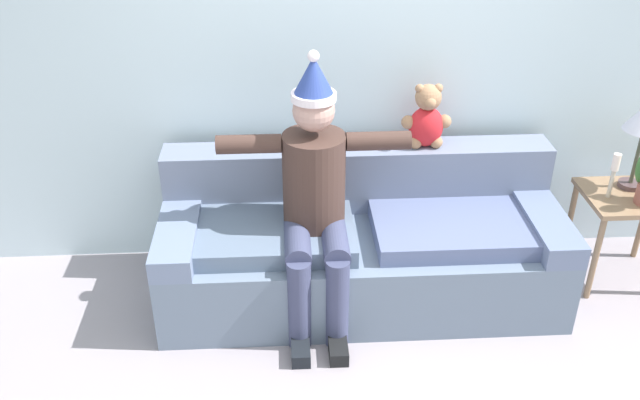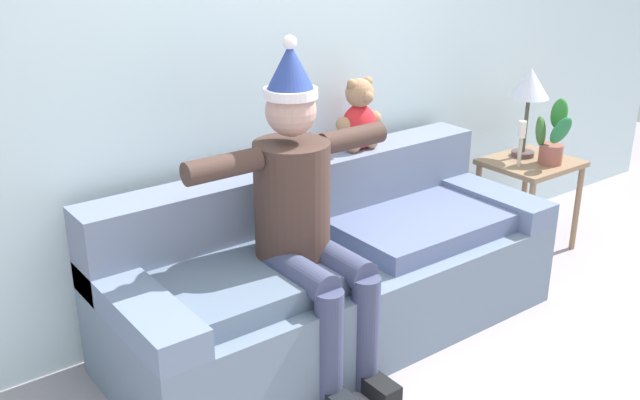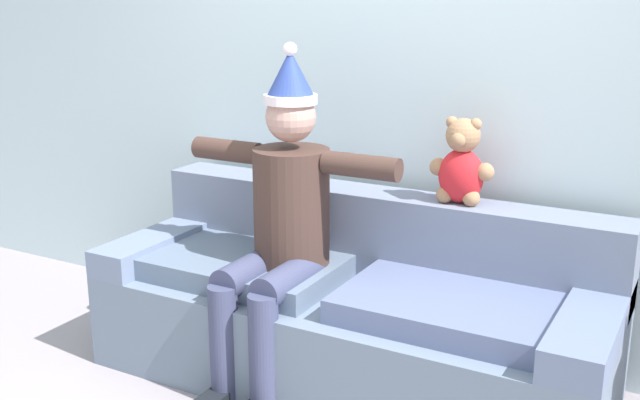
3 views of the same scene
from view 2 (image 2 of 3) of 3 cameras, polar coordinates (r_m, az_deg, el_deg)
name	(u,v)px [view 2 (image 2 of 3)]	position (r m, az deg, el deg)	size (l,w,h in m)	color
back_wall	(268,50)	(3.69, -4.10, 11.70)	(7.00, 0.10, 2.70)	silver
couch	(331,272)	(3.61, 0.84, -5.67)	(2.27, 0.87, 0.82)	slate
person_seated	(305,212)	(3.16, -1.21, -0.93)	(1.02, 0.77, 1.52)	#463029
teddy_bear	(359,118)	(3.80, 3.12, 6.48)	(0.29, 0.17, 0.38)	red
side_table	(530,175)	(4.64, 16.15, 1.87)	(0.53, 0.46, 0.58)	#8F6E50
table_lamp	(530,88)	(4.58, 16.13, 8.47)	(0.24, 0.24, 0.55)	#523D40
potted_plant	(552,137)	(4.54, 17.77, 4.71)	(0.23, 0.27, 0.39)	#965245
candle_tall	(521,137)	(4.44, 15.53, 4.77)	(0.04, 0.04, 0.28)	beige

